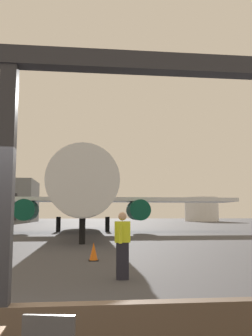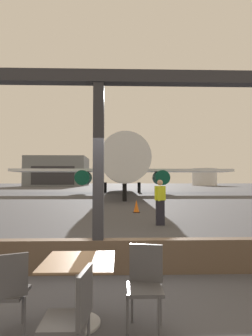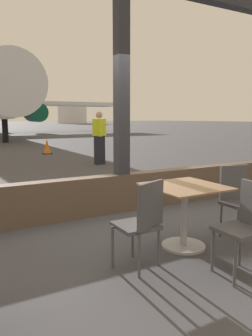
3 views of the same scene
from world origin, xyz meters
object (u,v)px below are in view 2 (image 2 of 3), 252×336
object	(u,v)px
distant_hangar	(58,172)
fuel_storage_tank	(204,177)
cafe_chair_window_right	(145,279)
cafe_chair_aisle_left	(74,312)
cafe_chair_window_left	(8,287)
dining_table	(79,285)
ground_crew_worker	(160,201)
traffic_cone	(136,207)
airplane	(122,168)

from	to	relation	value
distant_hangar	fuel_storage_tank	size ratio (longest dim) A/B	2.23
cafe_chair_window_right	cafe_chair_aisle_left	world-z (taller)	cafe_chair_window_right
cafe_chair_window_left	distant_hangar	distance (m)	84.92
cafe_chair_window_right	fuel_storage_tank	xyz separation A→B (m)	(28.99, 86.06, 2.38)
dining_table	cafe_chair_window_right	world-z (taller)	cafe_chair_window_right
cafe_chair_window_right	cafe_chair_aisle_left	xyz separation A→B (m)	(-0.71, -0.75, -0.01)
ground_crew_worker	traffic_cone	world-z (taller)	ground_crew_worker
cafe_chair_window_right	ground_crew_worker	distance (m)	7.13
cafe_chair_window_left	cafe_chair_aisle_left	bearing A→B (deg)	-35.50
dining_table	traffic_cone	bearing A→B (deg)	82.58
cafe_chair_window_right	traffic_cone	size ratio (longest dim) A/B	1.40
cafe_chair_window_right	distant_hangar	size ratio (longest dim) A/B	0.05
ground_crew_worker	traffic_cone	bearing A→B (deg)	99.25
cafe_chair_aisle_left	traffic_cone	size ratio (longest dim) A/B	1.38
traffic_cone	airplane	bearing A→B (deg)	91.31
fuel_storage_tank	cafe_chair_aisle_left	bearing A→B (deg)	-108.88
fuel_storage_tank	airplane	bearing A→B (deg)	-117.69
cafe_chair_window_left	cafe_chair_aisle_left	size ratio (longest dim) A/B	1.00
ground_crew_worker	traffic_cone	distance (m)	4.09
cafe_chair_aisle_left	distant_hangar	world-z (taller)	distant_hangar
traffic_cone	distant_hangar	distance (m)	74.65
ground_crew_worker	distant_hangar	world-z (taller)	distant_hangar
airplane	fuel_storage_tank	bearing A→B (deg)	62.31
airplane	ground_crew_worker	world-z (taller)	airplane
dining_table	fuel_storage_tank	bearing A→B (deg)	70.90
cafe_chair_window_left	traffic_cone	size ratio (longest dim) A/B	1.38
traffic_cone	fuel_storage_tank	size ratio (longest dim) A/B	0.08
dining_table	traffic_cone	size ratio (longest dim) A/B	1.27
cafe_chair_window_left	fuel_storage_tank	xyz separation A→B (m)	(30.51, 86.22, 2.40)
distant_hangar	traffic_cone	bearing A→B (deg)	-73.99
airplane	ground_crew_worker	distance (m)	24.30
ground_crew_worker	distant_hangar	bearing A→B (deg)	105.66
cafe_chair_window_left	traffic_cone	xyz separation A→B (m)	(2.16, 11.16, -0.22)
cafe_chair_aisle_left	distant_hangar	xyz separation A→B (m)	(-19.22, 83.38, 4.08)
cafe_chair_aisle_left	fuel_storage_tank	xyz separation A→B (m)	(29.69, 86.81, 2.39)
distant_hangar	fuel_storage_tank	xyz separation A→B (m)	(48.91, 3.42, -1.69)
dining_table	cafe_chair_window_right	xyz separation A→B (m)	(0.79, -0.09, 0.10)
cafe_chair_aisle_left	ground_crew_worker	size ratio (longest dim) A/B	0.53
cafe_chair_aisle_left	airplane	bearing A→B (deg)	88.43
cafe_chair_aisle_left	cafe_chair_window_left	bearing A→B (deg)	144.50
fuel_storage_tank	traffic_cone	bearing A→B (deg)	-110.69
cafe_chair_window_left	cafe_chair_window_right	size ratio (longest dim) A/B	0.99
traffic_cone	fuel_storage_tank	bearing A→B (deg)	69.31
cafe_chair_aisle_left	fuel_storage_tank	world-z (taller)	fuel_storage_tank
cafe_chair_aisle_left	traffic_cone	world-z (taller)	cafe_chair_aisle_left
cafe_chair_window_left	ground_crew_worker	distance (m)	7.71
cafe_chair_window_right	distant_hangar	distance (m)	85.10
fuel_storage_tank	dining_table	bearing A→B (deg)	-109.10
cafe_chair_window_left	airplane	world-z (taller)	airplane
dining_table	ground_crew_worker	world-z (taller)	ground_crew_worker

